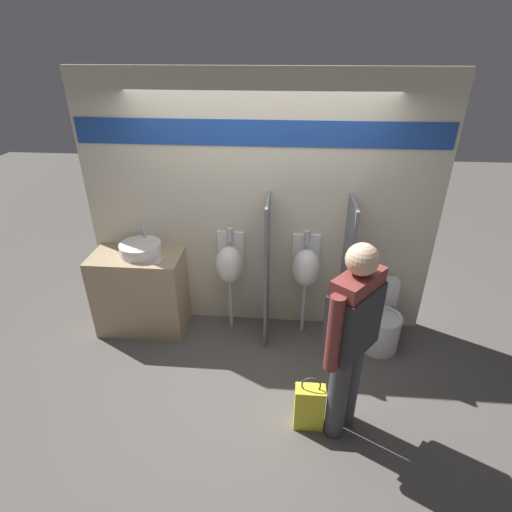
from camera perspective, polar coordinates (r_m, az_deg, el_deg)
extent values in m
plane|color=#5B5651|center=(4.33, -0.19, -13.43)|extent=(16.00, 16.00, 0.00)
cube|color=beige|center=(4.12, 0.50, 6.50)|extent=(3.60, 0.06, 2.70)
cube|color=#1E479E|center=(3.87, 0.51, 17.13)|extent=(3.53, 0.01, 0.24)
cube|color=tan|center=(4.56, -16.11, -5.03)|extent=(0.95, 0.50, 0.92)
cylinder|color=white|center=(4.33, -16.17, 1.03)|extent=(0.43, 0.43, 0.12)
cylinder|color=silver|center=(4.40, -15.76, 3.41)|extent=(0.03, 0.03, 0.14)
cube|color=#B7B7BC|center=(4.16, -13.71, -0.68)|extent=(0.07, 0.14, 0.01)
cube|color=slate|center=(4.11, 1.55, -2.30)|extent=(0.03, 0.51, 1.58)
cube|color=slate|center=(4.15, 12.66, -2.71)|extent=(0.03, 0.51, 1.58)
cylinder|color=silver|center=(4.48, -3.63, -6.77)|extent=(0.04, 0.04, 0.62)
ellipsoid|color=white|center=(4.22, -3.83, -1.27)|extent=(0.30, 0.31, 0.40)
cube|color=white|center=(4.32, -3.56, 0.43)|extent=(0.29, 0.02, 0.50)
cylinder|color=silver|center=(4.18, -3.73, 2.99)|extent=(0.06, 0.06, 0.16)
cylinder|color=silver|center=(4.45, 6.74, -7.23)|extent=(0.04, 0.04, 0.62)
ellipsoid|color=white|center=(4.18, 7.11, -1.71)|extent=(0.30, 0.31, 0.40)
cube|color=white|center=(4.29, 7.11, 0.02)|extent=(0.29, 0.02, 0.50)
cylinder|color=silver|center=(4.15, 7.31, 2.58)|extent=(0.06, 0.06, 0.16)
cylinder|color=white|center=(4.46, 17.22, -10.36)|extent=(0.41, 0.41, 0.38)
torus|color=white|center=(4.34, 17.59, -8.28)|extent=(0.42, 0.42, 0.04)
cube|color=white|center=(4.50, 17.14, -4.70)|extent=(0.38, 0.16, 0.29)
cylinder|color=silver|center=(4.37, 17.60, -2.35)|extent=(0.06, 0.06, 0.14)
cylinder|color=#3D3D42|center=(3.40, 11.59, -18.95)|extent=(0.16, 0.16, 0.84)
cylinder|color=#3D3D42|center=(3.50, 13.16, -17.39)|extent=(0.16, 0.16, 0.84)
cube|color=brown|center=(2.96, 13.88, -8.05)|extent=(0.42, 0.46, 0.66)
cube|color=#2D2D33|center=(2.99, 13.76, -8.87)|extent=(0.46, 0.49, 0.53)
cylinder|color=brown|center=(2.80, 11.11, -10.87)|extent=(0.10, 0.10, 0.61)
cylinder|color=brown|center=(3.16, 16.17, -6.50)|extent=(0.10, 0.10, 0.61)
sphere|color=beige|center=(2.73, 14.94, -0.48)|extent=(0.23, 0.23, 0.23)
cube|color=yellow|center=(3.56, 7.61, -20.61)|extent=(0.24, 0.13, 0.42)
torus|color=#4C4742|center=(3.38, 7.88, -17.81)|extent=(0.16, 0.01, 0.16)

